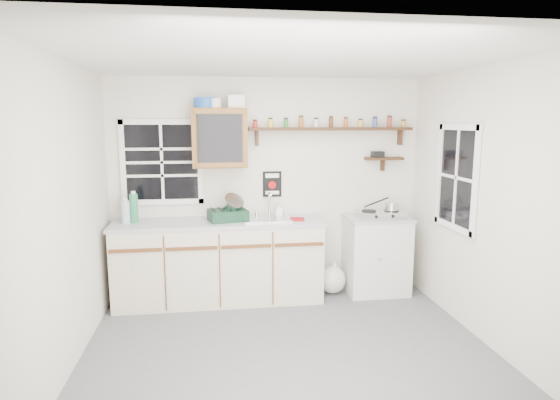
{
  "coord_description": "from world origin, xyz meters",
  "views": [
    {
      "loc": [
        -0.62,
        -3.8,
        2.0
      ],
      "look_at": [
        -0.0,
        0.55,
        1.26
      ],
      "focal_mm": 30.0,
      "sensor_mm": 36.0,
      "label": 1
    }
  ],
  "objects_px": {
    "right_cabinet": "(376,254)",
    "dish_rack": "(229,212)",
    "upper_cabinet": "(220,138)",
    "hotplate": "(380,214)",
    "main_cabinet": "(219,261)",
    "spice_shelf": "(332,128)"
  },
  "relations": [
    {
      "from": "main_cabinet",
      "to": "right_cabinet",
      "type": "relative_size",
      "value": 2.54
    },
    {
      "from": "right_cabinet",
      "to": "spice_shelf",
      "type": "relative_size",
      "value": 0.48
    },
    {
      "from": "hotplate",
      "to": "main_cabinet",
      "type": "bearing_deg",
      "value": -179.49
    },
    {
      "from": "upper_cabinet",
      "to": "dish_rack",
      "type": "relative_size",
      "value": 1.39
    },
    {
      "from": "main_cabinet",
      "to": "hotplate",
      "type": "distance_m",
      "value": 1.93
    },
    {
      "from": "spice_shelf",
      "to": "dish_rack",
      "type": "bearing_deg",
      "value": -169.89
    },
    {
      "from": "main_cabinet",
      "to": "hotplate",
      "type": "bearing_deg",
      "value": 0.17
    },
    {
      "from": "main_cabinet",
      "to": "right_cabinet",
      "type": "height_order",
      "value": "main_cabinet"
    },
    {
      "from": "main_cabinet",
      "to": "right_cabinet",
      "type": "bearing_deg",
      "value": 0.79
    },
    {
      "from": "spice_shelf",
      "to": "hotplate",
      "type": "bearing_deg",
      "value": -20.93
    },
    {
      "from": "dish_rack",
      "to": "hotplate",
      "type": "relative_size",
      "value": 0.85
    },
    {
      "from": "right_cabinet",
      "to": "upper_cabinet",
      "type": "bearing_deg",
      "value": 176.24
    },
    {
      "from": "right_cabinet",
      "to": "dish_rack",
      "type": "distance_m",
      "value": 1.81
    },
    {
      "from": "main_cabinet",
      "to": "hotplate",
      "type": "height_order",
      "value": "hotplate"
    },
    {
      "from": "main_cabinet",
      "to": "spice_shelf",
      "type": "bearing_deg",
      "value": 9.17
    },
    {
      "from": "right_cabinet",
      "to": "dish_rack",
      "type": "relative_size",
      "value": 1.95
    },
    {
      "from": "spice_shelf",
      "to": "dish_rack",
      "type": "distance_m",
      "value": 1.52
    },
    {
      "from": "upper_cabinet",
      "to": "hotplate",
      "type": "bearing_deg",
      "value": -4.33
    },
    {
      "from": "upper_cabinet",
      "to": "main_cabinet",
      "type": "bearing_deg",
      "value": -103.68
    },
    {
      "from": "right_cabinet",
      "to": "spice_shelf",
      "type": "distance_m",
      "value": 1.57
    },
    {
      "from": "upper_cabinet",
      "to": "dish_rack",
      "type": "distance_m",
      "value": 0.82
    },
    {
      "from": "upper_cabinet",
      "to": "spice_shelf",
      "type": "xyz_separation_m",
      "value": [
        1.28,
        0.07,
        0.1
      ]
    }
  ]
}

